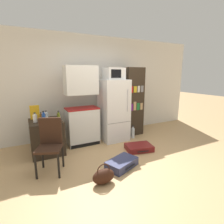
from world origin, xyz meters
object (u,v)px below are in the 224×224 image
at_px(cereal_box, 35,112).
at_px(water_bottle_front, 133,133).
at_px(side_table, 47,137).
at_px(suitcase_small_flat, 139,147).
at_px(bottle_clear_short, 46,116).
at_px(bowl, 51,122).
at_px(microwave, 114,74).
at_px(bottle_olive_oil, 59,118).
at_px(bookshelf, 133,102).
at_px(chair, 50,141).
at_px(handbag, 104,176).
at_px(refrigerator, 114,110).
at_px(bottle_amber_beer, 41,118).
at_px(bottle_milk_white, 35,118).
at_px(kitchen_hutch, 82,109).
at_px(bottle_blue_soda, 44,118).
at_px(suitcase_large_flat, 122,163).

xyz_separation_m(cereal_box, water_bottle_front, (2.35, -0.35, -0.73)).
bearing_deg(side_table, suitcase_small_flat, -23.88).
relative_size(bottle_clear_short, bowl, 1.38).
bearing_deg(microwave, bottle_olive_oil, -166.67).
xyz_separation_m(bookshelf, water_bottle_front, (-0.18, -0.30, -0.79)).
relative_size(bottle_clear_short, water_bottle_front, 0.56).
bearing_deg(bookshelf, chair, -157.53).
height_order(bottle_clear_short, handbag, bottle_clear_short).
bearing_deg(handbag, chair, 129.77).
distance_m(chair, suitcase_small_flat, 1.94).
xyz_separation_m(side_table, refrigerator, (1.67, 0.05, 0.42)).
bearing_deg(bookshelf, bottle_amber_beer, -173.39).
xyz_separation_m(bottle_milk_white, water_bottle_front, (2.36, -0.07, -0.66)).
height_order(bookshelf, bottle_clear_short, bookshelf).
bearing_deg(microwave, suitcase_small_flat, -77.74).
bearing_deg(water_bottle_front, suitcase_small_flat, -113.57).
bearing_deg(chair, kitchen_hutch, 68.75).
bearing_deg(kitchen_hutch, bottle_milk_white, -170.64).
distance_m(microwave, bottle_amber_beer, 1.97).
relative_size(bottle_blue_soda, bottle_clear_short, 1.27).
bearing_deg(chair, handbag, -28.04).
relative_size(microwave, bottle_amber_beer, 2.18).
xyz_separation_m(bottle_blue_soda, handbag, (0.68, -1.39, -0.70)).
xyz_separation_m(microwave, bottle_blue_soda, (-1.71, -0.24, -0.87)).
bearing_deg(bottle_amber_beer, water_bottle_front, -0.36).
distance_m(bottle_milk_white, water_bottle_front, 2.45).
bearing_deg(cereal_box, refrigerator, -5.96).
relative_size(bowl, cereal_box, 0.47).
bearing_deg(chair, bottle_blue_soda, 113.78).
height_order(bottle_amber_beer, bottle_clear_short, bottle_amber_beer).
xyz_separation_m(suitcase_large_flat, water_bottle_front, (1.03, 1.18, 0.07)).
xyz_separation_m(bottle_blue_soda, water_bottle_front, (2.21, 0.08, -0.68)).
height_order(refrigerator, chair, refrigerator).
bearing_deg(bottle_milk_white, suitcase_large_flat, -43.22).
distance_m(bowl, handbag, 1.57).
distance_m(microwave, handbag, 2.49).
relative_size(cereal_box, water_bottle_front, 0.87).
xyz_separation_m(microwave, handbag, (-1.03, -1.63, -1.57)).
relative_size(bottle_amber_beer, suitcase_small_flat, 0.32).
height_order(kitchen_hutch, bottle_clear_short, kitchen_hutch).
height_order(microwave, cereal_box, microwave).
height_order(side_table, water_bottle_front, side_table).
bearing_deg(suitcase_large_flat, water_bottle_front, 27.07).
xyz_separation_m(chair, handbag, (0.66, -0.79, -0.43)).
bearing_deg(bottle_clear_short, side_table, -110.88).
distance_m(microwave, bottle_olive_oil, 1.71).
relative_size(suitcase_large_flat, suitcase_small_flat, 1.04).
xyz_separation_m(bottle_amber_beer, suitcase_large_flat, (1.22, -1.20, -0.74)).
distance_m(bookshelf, cereal_box, 2.53).
xyz_separation_m(bottle_blue_soda, chair, (0.02, -0.60, -0.27)).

